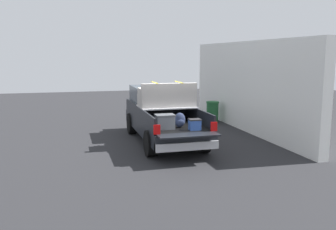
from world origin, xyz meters
name	(u,v)px	position (x,y,z in m)	size (l,w,h in m)	color
ground_plane	(164,142)	(0.00, 0.00, 0.00)	(40.00, 40.00, 0.00)	#262628
pickup_truck	(161,114)	(0.39, 0.00, 0.99)	(6.05, 2.06, 2.23)	black
building_facade	(245,86)	(1.40, -3.93, 1.85)	(10.29, 0.36, 3.71)	white
trash_can	(212,112)	(3.37, -3.27, 0.50)	(0.60, 0.60, 0.98)	#1E592D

